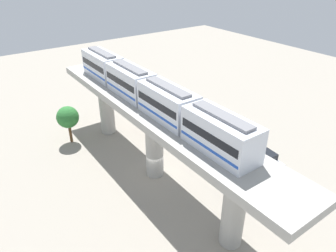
% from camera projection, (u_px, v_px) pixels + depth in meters
% --- Properties ---
extents(ground_plane, '(120.00, 120.00, 0.00)m').
position_uv_depth(ground_plane, '(155.00, 173.00, 35.32)').
color(ground_plane, gray).
extents(viaduct, '(5.20, 35.80, 8.07)m').
position_uv_depth(viaduct, '(154.00, 124.00, 32.30)').
color(viaduct, '#A8A59E').
rests_on(viaduct, ground).
extents(train, '(2.64, 27.45, 3.24)m').
position_uv_depth(train, '(148.00, 91.00, 31.42)').
color(train, silver).
rests_on(train, viaduct).
extents(parked_car_blue, '(2.45, 4.43, 1.76)m').
position_uv_depth(parked_car_blue, '(246.00, 189.00, 31.87)').
color(parked_car_blue, '#284CB7').
rests_on(parked_car_blue, ground).
extents(parked_car_silver, '(2.17, 4.34, 1.76)m').
position_uv_depth(parked_car_silver, '(266.00, 160.00, 36.41)').
color(parked_car_silver, '#B2B5BA').
rests_on(parked_car_silver, ground).
extents(parked_car_red, '(1.81, 4.21, 1.76)m').
position_uv_depth(parked_car_red, '(160.00, 123.00, 44.37)').
color(parked_car_red, red).
rests_on(parked_car_red, ground).
extents(tree_near_viaduct, '(2.79, 2.79, 5.00)m').
position_uv_depth(tree_near_viaduct, '(68.00, 117.00, 39.62)').
color(tree_near_viaduct, brown).
rests_on(tree_near_viaduct, ground).
extents(tree_mid_lot, '(2.47, 2.47, 4.92)m').
position_uv_depth(tree_mid_lot, '(196.00, 108.00, 41.99)').
color(tree_mid_lot, brown).
rests_on(tree_mid_lot, ground).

